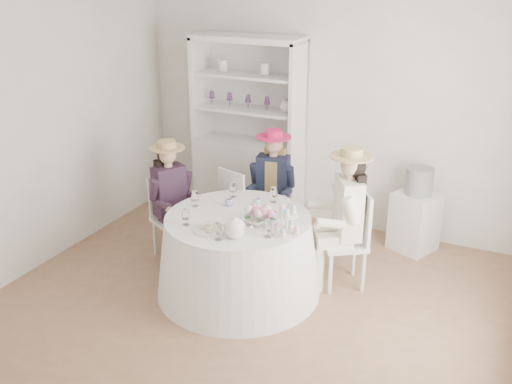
% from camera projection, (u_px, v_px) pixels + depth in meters
% --- Properties ---
extents(ground, '(4.50, 4.50, 0.00)m').
position_uv_depth(ground, '(251.00, 303.00, 5.15)').
color(ground, brown).
rests_on(ground, ground).
extents(wall_back, '(4.50, 0.00, 4.50)m').
position_uv_depth(wall_back, '(330.00, 109.00, 6.32)').
color(wall_back, silver).
rests_on(wall_back, ground).
extents(wall_front, '(4.50, 0.00, 4.50)m').
position_uv_depth(wall_front, '(83.00, 275.00, 2.97)').
color(wall_front, silver).
rests_on(wall_front, ground).
extents(wall_left, '(0.00, 4.50, 4.50)m').
position_uv_depth(wall_left, '(43.00, 130.00, 5.55)').
color(wall_left, silver).
rests_on(wall_left, ground).
extents(tea_table, '(1.51, 1.51, 0.75)m').
position_uv_depth(tea_table, '(238.00, 255.00, 5.22)').
color(tea_table, white).
rests_on(tea_table, ground).
extents(hutch, '(1.31, 0.61, 2.13)m').
position_uv_depth(hutch, '(249.00, 155.00, 6.70)').
color(hutch, silver).
rests_on(hutch, ground).
extents(side_table, '(0.54, 0.54, 0.63)m').
position_uv_depth(side_table, '(415.00, 222.00, 6.03)').
color(side_table, silver).
rests_on(side_table, ground).
extents(hatbox, '(0.33, 0.33, 0.28)m').
position_uv_depth(hatbox, '(419.00, 181.00, 5.86)').
color(hatbox, black).
rests_on(hatbox, side_table).
extents(guest_left, '(0.53, 0.48, 1.25)m').
position_uv_depth(guest_left, '(171.00, 193.00, 5.74)').
color(guest_left, silver).
rests_on(guest_left, ground).
extents(guest_mid, '(0.48, 0.51, 1.29)m').
position_uv_depth(guest_mid, '(273.00, 182.00, 5.95)').
color(guest_mid, silver).
rests_on(guest_mid, ground).
extents(guest_right, '(0.58, 0.55, 1.37)m').
position_uv_depth(guest_right, '(346.00, 210.00, 5.17)').
color(guest_right, silver).
rests_on(guest_right, ground).
extents(spare_chair, '(0.47, 0.47, 0.92)m').
position_uv_depth(spare_chair, '(239.00, 207.00, 5.95)').
color(spare_chair, silver).
rests_on(spare_chair, ground).
extents(teacup_a, '(0.10, 0.10, 0.06)m').
position_uv_depth(teacup_a, '(229.00, 203.00, 5.30)').
color(teacup_a, white).
rests_on(teacup_a, tea_table).
extents(teacup_b, '(0.10, 0.10, 0.07)m').
position_uv_depth(teacup_b, '(257.00, 203.00, 5.28)').
color(teacup_b, white).
rests_on(teacup_b, tea_table).
extents(teacup_c, '(0.09, 0.09, 0.07)m').
position_uv_depth(teacup_c, '(272.00, 217.00, 5.00)').
color(teacup_c, white).
rests_on(teacup_c, tea_table).
extents(flower_bowl, '(0.26, 0.26, 0.06)m').
position_uv_depth(flower_bowl, '(256.00, 221.00, 4.94)').
color(flower_bowl, white).
rests_on(flower_bowl, tea_table).
extents(flower_arrangement, '(0.20, 0.20, 0.08)m').
position_uv_depth(flower_arrangement, '(261.00, 212.00, 4.95)').
color(flower_arrangement, pink).
rests_on(flower_arrangement, tea_table).
extents(table_teapot, '(0.25, 0.18, 0.19)m').
position_uv_depth(table_teapot, '(235.00, 228.00, 4.68)').
color(table_teapot, white).
rests_on(table_teapot, tea_table).
extents(sandwich_plate, '(0.29, 0.29, 0.06)m').
position_uv_depth(sandwich_plate, '(210.00, 228.00, 4.83)').
color(sandwich_plate, white).
rests_on(sandwich_plate, tea_table).
extents(cupcake_stand, '(0.26, 0.26, 0.24)m').
position_uv_depth(cupcake_stand, '(287.00, 224.00, 4.74)').
color(cupcake_stand, white).
rests_on(cupcake_stand, tea_table).
extents(stemware_set, '(0.99, 0.99, 0.15)m').
position_uv_depth(stemware_set, '(238.00, 209.00, 5.05)').
color(stemware_set, white).
rests_on(stemware_set, tea_table).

